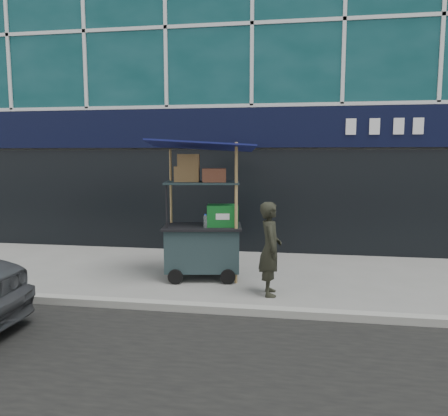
# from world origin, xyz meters

# --- Properties ---
(ground) EXTENTS (80.00, 80.00, 0.00)m
(ground) POSITION_xyz_m (0.00, 0.00, 0.00)
(ground) COLOR slate
(ground) RESTS_ON ground
(curb) EXTENTS (80.00, 0.18, 0.12)m
(curb) POSITION_xyz_m (0.00, -0.20, 0.06)
(curb) COLOR gray
(curb) RESTS_ON ground
(building) EXTENTS (16.00, 6.20, 12.00)m
(building) POSITION_xyz_m (0.00, 6.95, 6.02)
(building) COLOR slate
(building) RESTS_ON ground
(vendor_cart) EXTENTS (2.09, 1.62, 2.56)m
(vendor_cart) POSITION_xyz_m (-0.65, 1.55, 0.90)
(vendor_cart) COLOR #1B2A2E
(vendor_cart) RESTS_ON ground
(vendor_man) EXTENTS (0.44, 0.61, 1.54)m
(vendor_man) POSITION_xyz_m (0.63, 0.77, 0.77)
(vendor_man) COLOR black
(vendor_man) RESTS_ON ground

